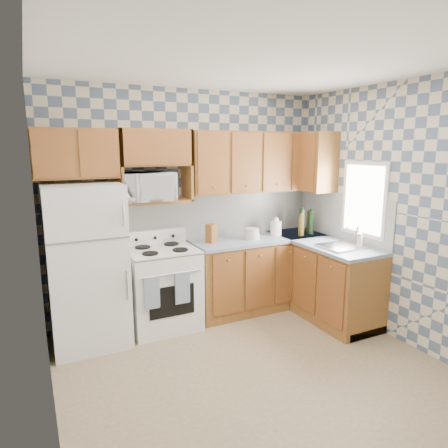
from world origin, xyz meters
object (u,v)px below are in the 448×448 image
Objects in this scene: electric_kettle at (276,228)px; refrigerator at (87,266)px; stove_body at (163,289)px; microwave at (147,187)px.

refrigerator is at bearing -178.62° from electric_kettle.
refrigerator is 0.89m from stove_body.
stove_body is 5.02× the size of electric_kettle.
microwave is (0.70, 0.14, 0.77)m from refrigerator.
stove_body is at bearing -178.83° from electric_kettle.
refrigerator is 2.95× the size of microwave.
refrigerator is 1.05m from microwave.
microwave is at bearing 177.13° from electric_kettle.
microwave is 1.75m from electric_kettle.
microwave reaches higher than stove_body.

